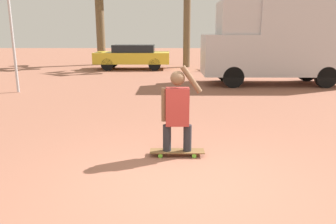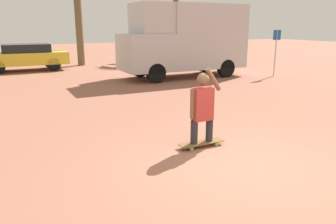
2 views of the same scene
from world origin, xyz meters
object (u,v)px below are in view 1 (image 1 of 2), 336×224
(person_skateboarder, at_px, (177,108))
(camper_van, at_px, (278,41))
(skateboard, at_px, (177,151))
(parked_car_yellow, at_px, (133,56))

(person_skateboarder, xyz_separation_m, camper_van, (4.18, 8.03, 0.89))
(person_skateboarder, bearing_deg, skateboard, 0.00)
(skateboard, distance_m, parked_car_yellow, 13.81)
(skateboard, height_order, person_skateboarder, person_skateboarder)
(skateboard, height_order, camper_van, camper_van)
(parked_car_yellow, bearing_deg, camper_van, -40.93)
(skateboard, distance_m, camper_van, 9.20)
(camper_van, distance_m, parked_car_yellow, 8.57)
(person_skateboarder, relative_size, camper_van, 0.26)
(skateboard, height_order, parked_car_yellow, parked_car_yellow)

